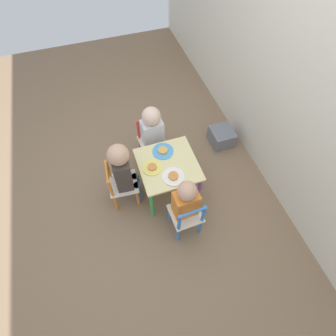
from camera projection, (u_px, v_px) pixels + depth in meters
name	position (u px, v px, depth m)	size (l,w,h in m)	color
ground_plane	(168.00, 188.00, 2.69)	(6.00, 6.00, 0.00)	#7F664C
house_wall	(311.00, 53.00, 1.80)	(6.00, 0.06, 2.60)	beige
kids_table	(168.00, 168.00, 2.39)	(0.52, 0.52, 0.44)	beige
chair_red	(152.00, 142.00, 2.72)	(0.28, 0.28, 0.51)	silver
chair_blue	(186.00, 216.00, 2.25)	(0.27, 0.27, 0.51)	silver
chair_orange	(121.00, 185.00, 2.43)	(0.28, 0.28, 0.51)	silver
child_left	(153.00, 132.00, 2.52)	(0.23, 0.21, 0.74)	#38383D
child_right	(185.00, 201.00, 2.14)	(0.22, 0.21, 0.70)	#38383D
child_front	(124.00, 170.00, 2.24)	(0.21, 0.23, 0.79)	#4C608E
plate_left	(163.00, 151.00, 2.40)	(0.19, 0.19, 0.03)	#4C9EE0
plate_right	(173.00, 176.00, 2.24)	(0.19, 0.19, 0.03)	white
plate_front	(152.00, 168.00, 2.30)	(0.17, 0.17, 0.03)	#EADB66
storage_bin	(222.00, 137.00, 2.96)	(0.26, 0.25, 0.19)	slate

